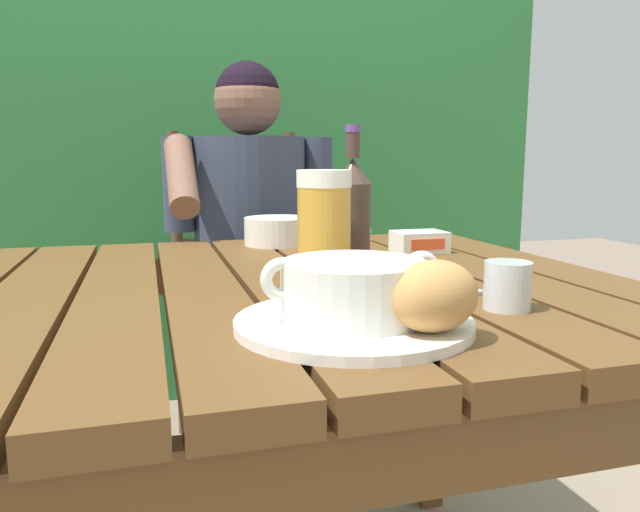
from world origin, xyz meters
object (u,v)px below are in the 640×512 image
serving_plate (353,323)px  bread_roll (434,296)px  diner_bowl (278,231)px  chair_near_diner (243,301)px  butter_tub (419,242)px  water_glass_small (507,286)px  table_knife (439,298)px  person_eating (252,241)px  beer_bottle (353,215)px  soup_bowl (354,288)px  beer_glass (324,229)px

serving_plate → bread_roll: bearing=-49.4°
diner_bowl → bread_roll: bearing=-89.6°
chair_near_diner → diner_bowl: 0.62m
chair_near_diner → butter_tub: chair_near_diner is taller
diner_bowl → serving_plate: bearing=-94.9°
water_glass_small → bread_roll: bearing=-147.0°
butter_tub → table_knife: (-0.17, -0.41, -0.02)m
person_eating → diner_bowl: size_ratio=7.97×
chair_near_diner → table_knife: size_ratio=7.25×
beer_bottle → diner_bowl: beer_bottle is taller
serving_plate → soup_bowl: 0.04m
beer_bottle → serving_plate: bearing=-109.0°
person_eating → table_knife: bearing=-84.0°
butter_tub → table_knife: bearing=-111.9°
chair_near_diner → bread_roll: size_ratio=8.34×
table_knife → chair_near_diner: bearing=94.8°
soup_bowl → bread_roll: 0.10m
soup_bowl → beer_bottle: (0.10, 0.30, 0.06)m
diner_bowl → table_knife: bearing=-80.9°
butter_tub → beer_bottle: bearing=-137.4°
person_eating → water_glass_small: size_ratio=19.21×
butter_tub → table_knife: butter_tub is taller
butter_tub → serving_plate: bearing=-122.7°
soup_bowl → butter_tub: 0.60m
person_eating → water_glass_small: 1.03m
soup_bowl → butter_tub: soup_bowl is taller
serving_plate → diner_bowl: 0.70m
bread_roll → chair_near_diner: bearing=90.2°
bread_roll → diner_bowl: 0.77m
water_glass_small → diner_bowl: water_glass_small is taller
water_glass_small → table_knife: bearing=135.2°
bread_roll → water_glass_small: bearing=33.0°
butter_tub → diner_bowl: diner_bowl is taller
serving_plate → bread_roll: bread_roll is taller
serving_plate → beer_bottle: bearing=71.0°
person_eating → soup_bowl: size_ratio=5.57×
person_eating → table_knife: person_eating is taller
chair_near_diner → butter_tub: 0.84m
water_glass_small → beer_glass: bearing=133.1°
bread_roll → person_eating: bearing=90.4°
person_eating → diner_bowl: person_eating is taller
bread_roll → diner_bowl: (-0.00, 0.77, -0.02)m
beer_glass → table_knife: bearing=-48.0°
butter_tub → person_eating: bearing=116.2°
bread_roll → water_glass_small: size_ratio=1.96×
chair_near_diner → diner_bowl: bearing=-90.0°
diner_bowl → soup_bowl: bearing=-94.9°
chair_near_diner → soup_bowl: 1.28m
person_eating → diner_bowl: (0.00, -0.35, 0.07)m
beer_glass → person_eating: bearing=88.3°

